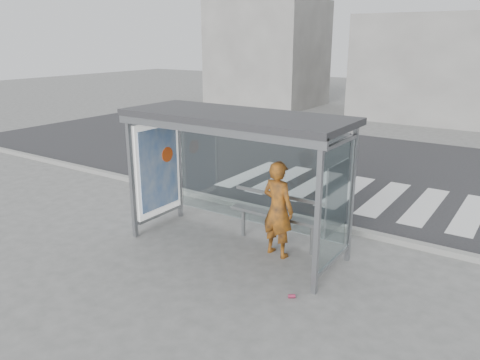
% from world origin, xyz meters
% --- Properties ---
extents(ground, '(80.00, 80.00, 0.00)m').
position_xyz_m(ground, '(0.00, 0.00, 0.00)').
color(ground, '#60605E').
rests_on(ground, ground).
extents(road, '(30.00, 10.00, 0.01)m').
position_xyz_m(road, '(0.00, 7.00, 0.00)').
color(road, '#252527').
rests_on(road, ground).
extents(curb, '(30.00, 0.18, 0.12)m').
position_xyz_m(curb, '(0.00, 1.95, 0.06)').
color(curb, gray).
rests_on(curb, ground).
extents(crosswalk, '(7.55, 3.00, 0.00)m').
position_xyz_m(crosswalk, '(1.00, 4.50, 0.00)').
color(crosswalk, silver).
rests_on(crosswalk, ground).
extents(bus_shelter, '(4.25, 1.65, 2.62)m').
position_xyz_m(bus_shelter, '(-0.37, 0.06, 1.98)').
color(bus_shelter, gray).
rests_on(bus_shelter, ground).
extents(building_left, '(6.00, 5.00, 6.00)m').
position_xyz_m(building_left, '(-10.00, 18.00, 3.00)').
color(building_left, slate).
rests_on(building_left, ground).
extents(building_center, '(8.00, 5.00, 5.00)m').
position_xyz_m(building_center, '(0.00, 18.00, 2.50)').
color(building_center, slate).
rests_on(building_center, ground).
extents(person, '(0.73, 0.54, 1.81)m').
position_xyz_m(person, '(0.82, 0.19, 0.91)').
color(person, orange).
rests_on(person, ground).
extents(bench, '(1.98, 0.24, 1.02)m').
position_xyz_m(bench, '(0.58, 0.58, 0.60)').
color(bench, slate).
rests_on(bench, ground).
extents(soda_can, '(0.13, 0.12, 0.06)m').
position_xyz_m(soda_can, '(1.77, -1.03, 0.03)').
color(soda_can, '#E64371').
rests_on(soda_can, ground).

